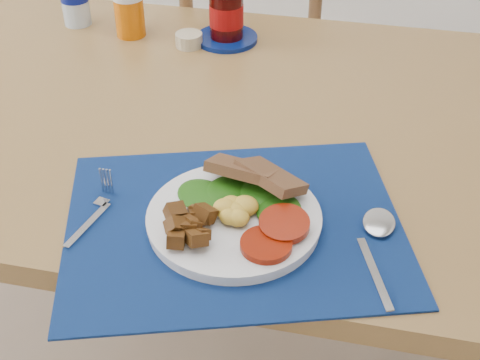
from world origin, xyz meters
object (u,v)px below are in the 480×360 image
(juice_glass, at_px, (130,16))
(jam_on_saucer, at_px, (226,17))
(chair_far, at_px, (244,59))
(breakfast_plate, at_px, (230,216))

(juice_glass, relative_size, jam_on_saucer, 0.67)
(chair_far, relative_size, breakfast_plate, 4.19)
(juice_glass, bearing_deg, jam_on_saucer, 4.84)
(chair_far, height_order, jam_on_saucer, chair_far)
(breakfast_plate, xyz_separation_m, juice_glass, (-0.36, 0.58, 0.02))
(breakfast_plate, xyz_separation_m, jam_on_saucer, (-0.15, 0.60, 0.03))
(breakfast_plate, distance_m, juice_glass, 0.69)
(chair_far, height_order, breakfast_plate, chair_far)
(juice_glass, bearing_deg, breakfast_plate, -58.15)
(chair_far, bearing_deg, jam_on_saucer, 71.88)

